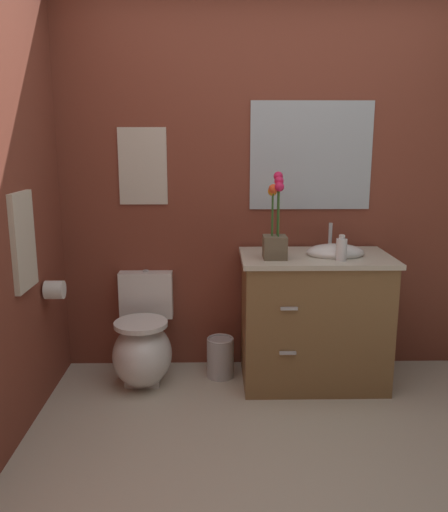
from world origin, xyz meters
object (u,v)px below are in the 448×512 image
(flower_vase, at_px, (275,232))
(toilet, at_px, (143,345))
(vanity_cabinet, at_px, (314,318))
(trash_bin, at_px, (220,357))
(wall_mirror, at_px, (311,156))
(toilet_paper_roll, at_px, (55,290))
(hanging_towel, at_px, (23,241))
(wall_poster, at_px, (143,166))
(soap_bottle, at_px, (341,249))

(flower_vase, bearing_deg, toilet, 172.37)
(vanity_cabinet, bearing_deg, flower_vase, -162.58)
(trash_bin, height_order, wall_mirror, wall_mirror)
(flower_vase, relative_size, toilet_paper_roll, 4.76)
(wall_mirror, height_order, hanging_towel, wall_mirror)
(wall_poster, xyz_separation_m, toilet_paper_roll, (-0.49, -0.46, -0.70))
(hanging_towel, xyz_separation_m, toilet_paper_roll, (0.06, 0.29, -0.35))
(soap_bottle, relative_size, wall_mirror, 0.19)
(toilet, relative_size, wall_poster, 1.38)
(toilet, xyz_separation_m, wall_poster, (0.00, 0.27, 1.14))
(wall_mirror, distance_m, toilet_paper_roll, 1.83)
(toilet, height_order, vanity_cabinet, vanity_cabinet)
(wall_poster, distance_m, wall_mirror, 1.11)
(wall_poster, height_order, wall_mirror, wall_mirror)
(soap_bottle, xyz_separation_m, toilet_paper_roll, (-1.71, -0.03, -0.24))
(soap_bottle, height_order, wall_poster, wall_poster)
(soap_bottle, bearing_deg, vanity_cabinet, 130.10)
(toilet, bearing_deg, wall_poster, 90.00)
(vanity_cabinet, distance_m, toilet_paper_roll, 1.62)
(wall_mirror, bearing_deg, wall_poster, 180.00)
(flower_vase, relative_size, wall_poster, 1.05)
(flower_vase, xyz_separation_m, soap_bottle, (0.39, -0.06, -0.10))
(vanity_cabinet, distance_m, wall_mirror, 1.06)
(trash_bin, xyz_separation_m, wall_poster, (-0.50, 0.22, 1.25))
(soap_bottle, height_order, wall_mirror, wall_mirror)
(toilet, xyz_separation_m, vanity_cabinet, (1.11, -0.03, 0.19))
(flower_vase, distance_m, toilet_paper_roll, 1.36)
(wall_poster, bearing_deg, flower_vase, -24.46)
(toilet_paper_roll, bearing_deg, wall_mirror, 16.28)
(vanity_cabinet, xyz_separation_m, trash_bin, (-0.60, 0.08, -0.30))
(vanity_cabinet, relative_size, soap_bottle, 6.62)
(toilet, bearing_deg, soap_bottle, -7.84)
(vanity_cabinet, distance_m, flower_vase, 0.64)
(soap_bottle, bearing_deg, toilet_paper_roll, -179.08)
(toilet, bearing_deg, trash_bin, 5.66)
(hanging_towel, bearing_deg, trash_bin, 27.04)
(hanging_towel, bearing_deg, flower_vase, 15.12)
(toilet, height_order, hanging_towel, hanging_towel)
(hanging_towel, bearing_deg, soap_bottle, 10.09)
(flower_vase, height_order, trash_bin, flower_vase)
(toilet_paper_roll, bearing_deg, trash_bin, 13.98)
(soap_bottle, bearing_deg, trash_bin, 163.13)
(wall_poster, xyz_separation_m, hanging_towel, (-0.54, -0.75, -0.35))
(wall_mirror, bearing_deg, trash_bin, -160.04)
(flower_vase, bearing_deg, trash_bin, 153.88)
(hanging_towel, relative_size, toilet_paper_roll, 4.73)
(toilet, height_order, wall_poster, wall_poster)
(soap_bottle, height_order, trash_bin, soap_bottle)
(flower_vase, distance_m, hanging_towel, 1.42)
(wall_poster, relative_size, wall_mirror, 0.62)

